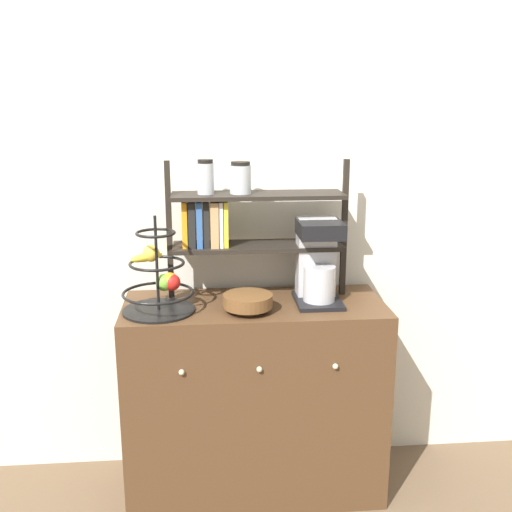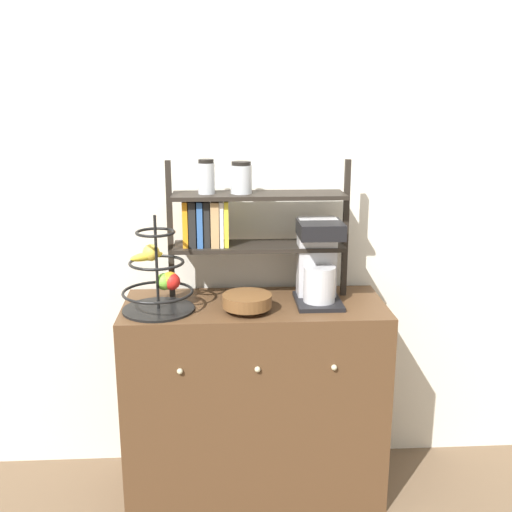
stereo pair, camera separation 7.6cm
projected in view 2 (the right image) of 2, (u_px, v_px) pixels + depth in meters
The scene contains 6 objects.
wall_back at pixel (251, 200), 2.74m from camera, with size 7.00×0.05×2.60m, color silver.
sideboard at pixel (254, 398), 2.69m from camera, with size 1.13×0.48×0.89m.
coffee_maker at pixel (318, 261), 2.56m from camera, with size 0.19×0.25×0.36m.
fruit_stand at pixel (159, 280), 2.47m from camera, with size 0.30×0.30×0.40m.
wooden_bowl at pixel (247, 302), 2.47m from camera, with size 0.21×0.21×0.07m.
shelf_hutch at pixel (234, 216), 2.58m from camera, with size 0.79×0.20×0.61m.
Camera 2 is at (-0.13, -2.21, 1.74)m, focal length 42.00 mm.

